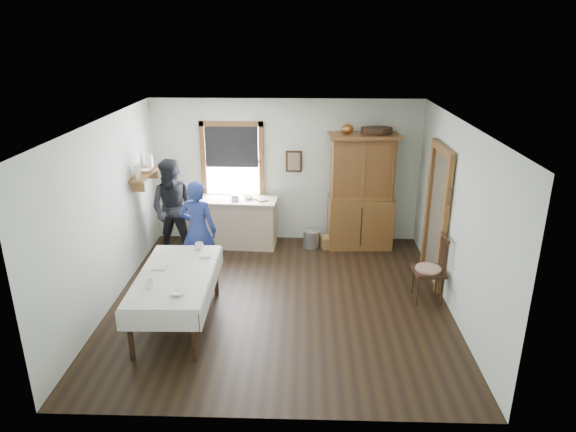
{
  "coord_description": "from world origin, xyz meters",
  "views": [
    {
      "loc": [
        0.34,
        -6.84,
        3.88
      ],
      "look_at": [
        0.11,
        0.3,
        1.26
      ],
      "focal_mm": 32.0,
      "sensor_mm": 36.0,
      "label": 1
    }
  ],
  "objects_px": {
    "woman_blue": "(198,234)",
    "figure_dark": "(175,213)",
    "work_counter": "(234,222)",
    "spindle_chair": "(429,268)",
    "wicker_basket": "(331,241)",
    "pail": "(311,239)",
    "china_hutch": "(361,192)",
    "dining_table": "(178,299)"
  },
  "relations": [
    {
      "from": "work_counter",
      "to": "woman_blue",
      "type": "height_order",
      "value": "woman_blue"
    },
    {
      "from": "woman_blue",
      "to": "figure_dark",
      "type": "relative_size",
      "value": 0.93
    },
    {
      "from": "woman_blue",
      "to": "figure_dark",
      "type": "bearing_deg",
      "value": -44.69
    },
    {
      "from": "work_counter",
      "to": "china_hutch",
      "type": "distance_m",
      "value": 2.43
    },
    {
      "from": "wicker_basket",
      "to": "figure_dark",
      "type": "height_order",
      "value": "figure_dark"
    },
    {
      "from": "pail",
      "to": "figure_dark",
      "type": "distance_m",
      "value": 2.56
    },
    {
      "from": "woman_blue",
      "to": "pail",
      "type": "bearing_deg",
      "value": -133.63
    },
    {
      "from": "dining_table",
      "to": "pail",
      "type": "distance_m",
      "value": 3.32
    },
    {
      "from": "dining_table",
      "to": "spindle_chair",
      "type": "distance_m",
      "value": 3.69
    },
    {
      "from": "china_hutch",
      "to": "pail",
      "type": "distance_m",
      "value": 1.28
    },
    {
      "from": "wicker_basket",
      "to": "dining_table",
      "type": "bearing_deg",
      "value": -129.22
    },
    {
      "from": "dining_table",
      "to": "spindle_chair",
      "type": "height_order",
      "value": "spindle_chair"
    },
    {
      "from": "work_counter",
      "to": "wicker_basket",
      "type": "distance_m",
      "value": 1.86
    },
    {
      "from": "woman_blue",
      "to": "wicker_basket",
      "type": "bearing_deg",
      "value": -138.17
    },
    {
      "from": "spindle_chair",
      "to": "woman_blue",
      "type": "bearing_deg",
      "value": 168.2
    },
    {
      "from": "work_counter",
      "to": "spindle_chair",
      "type": "bearing_deg",
      "value": -28.08
    },
    {
      "from": "spindle_chair",
      "to": "figure_dark",
      "type": "distance_m",
      "value": 4.41
    },
    {
      "from": "china_hutch",
      "to": "wicker_basket",
      "type": "relative_size",
      "value": 5.64
    },
    {
      "from": "spindle_chair",
      "to": "wicker_basket",
      "type": "distance_m",
      "value": 2.42
    },
    {
      "from": "work_counter",
      "to": "woman_blue",
      "type": "bearing_deg",
      "value": -101.58
    },
    {
      "from": "wicker_basket",
      "to": "woman_blue",
      "type": "height_order",
      "value": "woman_blue"
    },
    {
      "from": "china_hutch",
      "to": "figure_dark",
      "type": "bearing_deg",
      "value": -173.49
    },
    {
      "from": "pail",
      "to": "china_hutch",
      "type": "bearing_deg",
      "value": 5.1
    },
    {
      "from": "pail",
      "to": "wicker_basket",
      "type": "bearing_deg",
      "value": 2.33
    },
    {
      "from": "pail",
      "to": "woman_blue",
      "type": "distance_m",
      "value": 2.34
    },
    {
      "from": "dining_table",
      "to": "wicker_basket",
      "type": "distance_m",
      "value": 3.56
    },
    {
      "from": "wicker_basket",
      "to": "figure_dark",
      "type": "relative_size",
      "value": 0.23
    },
    {
      "from": "work_counter",
      "to": "pail",
      "type": "bearing_deg",
      "value": 1.96
    },
    {
      "from": "dining_table",
      "to": "figure_dark",
      "type": "height_order",
      "value": "figure_dark"
    },
    {
      "from": "figure_dark",
      "to": "wicker_basket",
      "type": "bearing_deg",
      "value": 16.69
    },
    {
      "from": "china_hutch",
      "to": "pail",
      "type": "height_order",
      "value": "china_hutch"
    },
    {
      "from": "dining_table",
      "to": "figure_dark",
      "type": "bearing_deg",
      "value": 103.74
    },
    {
      "from": "woman_blue",
      "to": "figure_dark",
      "type": "distance_m",
      "value": 1.03
    },
    {
      "from": "dining_table",
      "to": "wicker_basket",
      "type": "bearing_deg",
      "value": 50.78
    },
    {
      "from": "dining_table",
      "to": "figure_dark",
      "type": "relative_size",
      "value": 1.17
    },
    {
      "from": "work_counter",
      "to": "dining_table",
      "type": "bearing_deg",
      "value": -94.56
    },
    {
      "from": "work_counter",
      "to": "figure_dark",
      "type": "xyz_separation_m",
      "value": [
        -0.97,
        -0.53,
        0.37
      ]
    },
    {
      "from": "spindle_chair",
      "to": "wicker_basket",
      "type": "bearing_deg",
      "value": 122.77
    },
    {
      "from": "china_hutch",
      "to": "woman_blue",
      "type": "distance_m",
      "value": 3.09
    },
    {
      "from": "spindle_chair",
      "to": "figure_dark",
      "type": "bearing_deg",
      "value": 158.61
    },
    {
      "from": "china_hutch",
      "to": "woman_blue",
      "type": "height_order",
      "value": "china_hutch"
    },
    {
      "from": "woman_blue",
      "to": "work_counter",
      "type": "bearing_deg",
      "value": -94.97
    }
  ]
}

